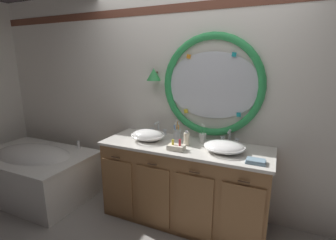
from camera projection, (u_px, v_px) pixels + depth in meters
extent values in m
plane|color=gray|center=(173.00, 230.00, 2.64)|extent=(14.00, 14.00, 0.00)
cube|color=silver|center=(193.00, 102.00, 2.86)|extent=(6.40, 0.08, 2.60)
cube|color=brown|center=(194.00, 6.00, 2.58)|extent=(6.27, 0.01, 0.09)
ellipsoid|color=silver|center=(212.00, 86.00, 2.67)|extent=(1.04, 0.02, 0.72)
torus|color=green|center=(211.00, 86.00, 2.67)|extent=(1.12, 0.08, 1.12)
cube|color=#2866B7|center=(262.00, 87.00, 2.45)|extent=(0.05, 0.01, 0.05)
cube|color=teal|center=(234.00, 55.00, 2.49)|extent=(0.05, 0.01, 0.05)
cube|color=orange|center=(189.00, 56.00, 2.69)|extent=(0.05, 0.01, 0.05)
cube|color=green|center=(168.00, 84.00, 2.87)|extent=(0.05, 0.01, 0.05)
cube|color=yellow|center=(186.00, 111.00, 2.85)|extent=(0.05, 0.01, 0.05)
cube|color=teal|center=(239.00, 115.00, 2.61)|extent=(0.05, 0.01, 0.05)
cylinder|color=#4C3823|center=(156.00, 73.00, 2.88)|extent=(0.02, 0.09, 0.02)
cone|color=green|center=(154.00, 74.00, 2.84)|extent=(0.17, 0.17, 0.14)
cube|color=olive|center=(184.00, 184.00, 2.74)|extent=(1.77, 0.62, 0.86)
cube|color=silver|center=(185.00, 146.00, 2.63)|extent=(1.81, 0.65, 0.03)
cube|color=silver|center=(193.00, 144.00, 2.92)|extent=(1.77, 0.02, 0.11)
cube|color=olive|center=(118.00, 188.00, 2.73)|extent=(0.37, 0.02, 0.66)
cylinder|color=#422D1E|center=(115.00, 157.00, 2.63)|extent=(0.10, 0.01, 0.01)
cube|color=olive|center=(153.00, 197.00, 2.56)|extent=(0.37, 0.02, 0.66)
cylinder|color=#422D1E|center=(152.00, 164.00, 2.46)|extent=(0.10, 0.01, 0.01)
cube|color=olive|center=(194.00, 207.00, 2.38)|extent=(0.37, 0.02, 0.66)
cylinder|color=#422D1E|center=(194.00, 172.00, 2.28)|extent=(0.10, 0.01, 0.01)
cube|color=olive|center=(241.00, 219.00, 2.20)|extent=(0.37, 0.02, 0.66)
cylinder|color=#422D1E|center=(244.00, 182.00, 2.10)|extent=(0.10, 0.01, 0.01)
cube|color=white|center=(35.00, 174.00, 3.30)|extent=(1.49, 0.92, 0.58)
ellipsoid|color=white|center=(33.00, 157.00, 3.24)|extent=(1.22, 0.72, 0.28)
cube|color=white|center=(33.00, 154.00, 3.23)|extent=(1.52, 0.95, 0.02)
cylinder|color=silver|center=(78.00, 145.00, 3.41)|extent=(0.04, 0.04, 0.11)
cylinder|color=silver|center=(33.00, 157.00, 3.24)|extent=(0.04, 0.04, 0.01)
ellipsoid|color=white|center=(148.00, 135.00, 2.76)|extent=(0.36, 0.27, 0.12)
torus|color=white|center=(148.00, 135.00, 2.76)|extent=(0.38, 0.38, 0.02)
cylinder|color=silver|center=(148.00, 135.00, 2.76)|extent=(0.03, 0.03, 0.01)
ellipsoid|color=white|center=(225.00, 147.00, 2.42)|extent=(0.39, 0.33, 0.10)
torus|color=white|center=(225.00, 146.00, 2.42)|extent=(0.41, 0.41, 0.02)
cylinder|color=silver|center=(225.00, 146.00, 2.42)|extent=(0.03, 0.03, 0.01)
cylinder|color=silver|center=(159.00, 133.00, 3.01)|extent=(0.05, 0.05, 0.02)
cylinder|color=silver|center=(158.00, 127.00, 2.99)|extent=(0.02, 0.02, 0.13)
sphere|color=silver|center=(158.00, 122.00, 2.97)|extent=(0.03, 0.03, 0.03)
cylinder|color=silver|center=(157.00, 123.00, 2.93)|extent=(0.02, 0.10, 0.02)
cylinder|color=silver|center=(152.00, 131.00, 3.04)|extent=(0.04, 0.04, 0.06)
cylinder|color=silver|center=(165.00, 133.00, 2.97)|extent=(0.04, 0.04, 0.06)
cube|color=silver|center=(152.00, 128.00, 3.03)|extent=(0.05, 0.01, 0.01)
cube|color=silver|center=(165.00, 130.00, 2.96)|extent=(0.05, 0.01, 0.01)
cylinder|color=silver|center=(229.00, 143.00, 2.66)|extent=(0.05, 0.05, 0.02)
cylinder|color=silver|center=(230.00, 136.00, 2.65)|extent=(0.02, 0.02, 0.13)
sphere|color=silver|center=(230.00, 130.00, 2.63)|extent=(0.03, 0.03, 0.03)
cylinder|color=silver|center=(229.00, 132.00, 2.58)|extent=(0.02, 0.11, 0.02)
cylinder|color=silver|center=(222.00, 140.00, 2.69)|extent=(0.04, 0.04, 0.06)
cylinder|color=silver|center=(237.00, 142.00, 2.63)|extent=(0.04, 0.04, 0.06)
cube|color=silver|center=(223.00, 137.00, 2.68)|extent=(0.05, 0.01, 0.01)
cube|color=silver|center=(237.00, 139.00, 2.62)|extent=(0.05, 0.01, 0.01)
cylinder|color=silver|center=(177.00, 134.00, 2.83)|extent=(0.09, 0.09, 0.10)
torus|color=silver|center=(177.00, 130.00, 2.82)|extent=(0.09, 0.09, 0.01)
cylinder|color=orange|center=(178.00, 131.00, 2.81)|extent=(0.01, 0.01, 0.15)
cube|color=white|center=(179.00, 124.00, 2.79)|extent=(0.01, 0.02, 0.02)
cylinder|color=orange|center=(177.00, 129.00, 2.83)|extent=(0.04, 0.01, 0.19)
cube|color=white|center=(177.00, 120.00, 2.81)|extent=(0.02, 0.02, 0.02)
cylinder|color=blue|center=(176.00, 131.00, 2.81)|extent=(0.04, 0.03, 0.15)
cube|color=white|center=(176.00, 124.00, 2.79)|extent=(0.02, 0.02, 0.03)
cylinder|color=white|center=(203.00, 138.00, 2.68)|extent=(0.07, 0.07, 0.10)
torus|color=white|center=(203.00, 134.00, 2.67)|extent=(0.08, 0.08, 0.01)
cylinder|color=green|center=(204.00, 135.00, 2.66)|extent=(0.02, 0.04, 0.17)
cube|color=white|center=(204.00, 126.00, 2.64)|extent=(0.02, 0.02, 0.03)
cylinder|color=green|center=(202.00, 134.00, 2.67)|extent=(0.04, 0.04, 0.18)
cube|color=white|center=(202.00, 125.00, 2.64)|extent=(0.02, 0.02, 0.03)
cylinder|color=#EFE5C6|center=(186.00, 139.00, 2.60)|extent=(0.06, 0.06, 0.14)
cylinder|color=silver|center=(187.00, 132.00, 2.58)|extent=(0.04, 0.04, 0.02)
cylinder|color=silver|center=(186.00, 131.00, 2.56)|extent=(0.01, 0.04, 0.01)
cube|color=#7593A8|center=(256.00, 162.00, 2.16)|extent=(0.17, 0.12, 0.02)
cube|color=#7593A8|center=(256.00, 160.00, 2.15)|extent=(0.16, 0.11, 0.02)
cube|color=beige|center=(176.00, 147.00, 2.47)|extent=(0.17, 0.11, 0.05)
cylinder|color=yellow|center=(173.00, 142.00, 2.48)|extent=(0.02, 0.02, 0.05)
cylinder|color=#E0383D|center=(180.00, 142.00, 2.44)|extent=(0.02, 0.02, 0.07)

